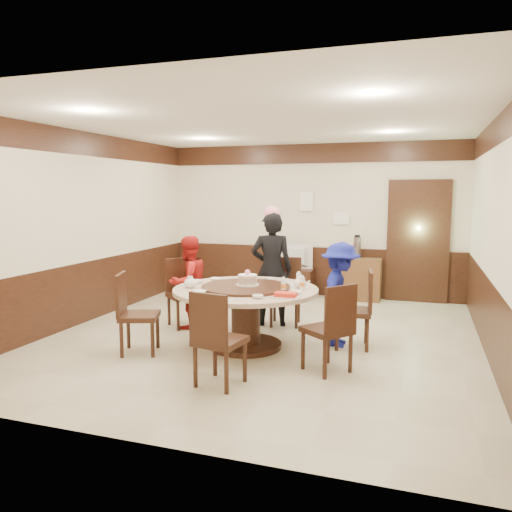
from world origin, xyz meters
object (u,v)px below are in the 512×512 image
(person_blue, at_px, (340,294))
(thermos, at_px, (357,248))
(person_standing, at_px, (272,269))
(television, at_px, (290,257))
(birthday_cake, at_px, (247,280))
(shrimp_platter, at_px, (286,296))
(side_cabinet, at_px, (358,279))
(banquet_table, at_px, (246,305))
(tv_stand, at_px, (290,282))
(person_red, at_px, (189,282))

(person_blue, xyz_separation_m, thermos, (-0.15, 2.80, 0.29))
(person_standing, distance_m, television, 2.14)
(birthday_cake, relative_size, shrimp_platter, 0.96)
(birthday_cake, bearing_deg, television, 95.03)
(person_blue, relative_size, thermos, 3.44)
(side_cabinet, bearing_deg, person_standing, -114.33)
(banquet_table, height_order, person_standing, person_standing)
(side_cabinet, bearing_deg, thermos, 180.00)
(birthday_cake, xyz_separation_m, thermos, (0.93, 3.22, 0.09))
(person_blue, distance_m, tv_stand, 3.11)
(person_blue, relative_size, shrimp_platter, 4.36)
(banquet_table, height_order, person_blue, person_blue)
(banquet_table, xyz_separation_m, person_standing, (0.00, 1.11, 0.29))
(shrimp_platter, xyz_separation_m, tv_stand, (-0.89, 3.64, -0.53))
(banquet_table, relative_size, person_blue, 1.36)
(person_red, xyz_separation_m, shrimp_platter, (1.70, -1.02, 0.12))
(person_red, relative_size, television, 1.61)
(birthday_cake, distance_m, shrimp_platter, 0.75)
(banquet_table, xyz_separation_m, side_cabinet, (0.97, 3.26, -0.16))
(person_blue, distance_m, side_cabinet, 2.82)
(side_cabinet, bearing_deg, person_blue, -87.59)
(person_standing, relative_size, side_cabinet, 2.05)
(tv_stand, distance_m, side_cabinet, 1.25)
(person_red, relative_size, thermos, 3.45)
(banquet_table, relative_size, television, 2.19)
(birthday_cake, bearing_deg, tv_stand, 95.03)
(banquet_table, bearing_deg, shrimp_platter, -33.16)
(tv_stand, relative_size, side_cabinet, 1.06)
(person_red, height_order, birthday_cake, person_red)
(person_blue, bearing_deg, shrimp_platter, 151.63)
(person_blue, bearing_deg, person_standing, 59.60)
(person_red, height_order, television, person_red)
(birthday_cake, bearing_deg, banquet_table, -104.87)
(thermos, bearing_deg, tv_stand, -178.59)
(banquet_table, relative_size, shrimp_platter, 5.95)
(television, xyz_separation_m, side_cabinet, (1.24, 0.03, -0.36))
(thermos, bearing_deg, person_red, -127.36)
(side_cabinet, bearing_deg, birthday_cake, -106.64)
(birthday_cake, bearing_deg, person_blue, 21.36)
(shrimp_platter, relative_size, television, 0.37)
(person_standing, height_order, person_blue, person_standing)
(television, bearing_deg, shrimp_platter, 92.83)
(tv_stand, height_order, side_cabinet, side_cabinet)
(thermos, bearing_deg, television, -178.59)
(birthday_cake, xyz_separation_m, shrimp_platter, (0.61, -0.44, -0.07))
(side_cabinet, height_order, thermos, thermos)
(person_standing, relative_size, person_blue, 1.25)
(birthday_cake, height_order, shrimp_platter, birthday_cake)
(person_blue, bearing_deg, television, 26.49)
(person_standing, bearing_deg, birthday_cake, 76.03)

